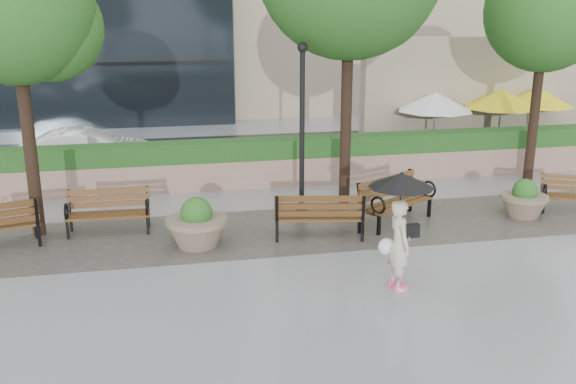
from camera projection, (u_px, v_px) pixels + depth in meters
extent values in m
plane|color=gray|center=(295.00, 285.00, 11.98)|extent=(100.00, 100.00, 0.00)
cube|color=#383330|center=(268.00, 231.00, 14.80)|extent=(28.00, 3.20, 0.01)
cube|color=#A27768|center=(244.00, 172.00, 18.45)|extent=(24.00, 0.80, 0.80)
cube|color=#234416|center=(243.00, 149.00, 18.26)|extent=(24.00, 0.75, 0.55)
cube|color=tan|center=(498.00, 94.00, 22.67)|extent=(10.00, 0.60, 4.00)
cube|color=#234416|center=(513.00, 151.00, 20.94)|extent=(8.00, 0.50, 0.90)
cube|color=black|center=(228.00, 155.00, 22.32)|extent=(40.00, 7.00, 0.00)
torus|color=black|center=(34.00, 210.00, 14.13)|extent=(0.16, 0.42, 0.41)
cube|color=brown|center=(108.00, 215.00, 14.55)|extent=(1.86, 0.61, 0.05)
cube|color=brown|center=(108.00, 198.00, 14.73)|extent=(1.85, 0.18, 0.43)
cube|color=black|center=(109.00, 223.00, 14.63)|extent=(1.87, 0.71, 0.47)
torus|color=black|center=(66.00, 212.00, 14.17)|extent=(0.06, 0.38, 0.38)
torus|color=black|center=(147.00, 207.00, 14.46)|extent=(0.06, 0.38, 0.38)
cube|color=brown|center=(319.00, 217.00, 14.31)|extent=(2.07, 0.97, 0.06)
cube|color=brown|center=(320.00, 206.00, 13.91)|extent=(1.98, 0.52, 0.47)
cube|color=black|center=(319.00, 227.00, 14.34)|extent=(2.09, 1.08, 0.51)
torus|color=black|center=(360.00, 205.00, 14.45)|extent=(0.13, 0.41, 0.41)
torus|color=black|center=(277.00, 206.00, 14.44)|extent=(0.13, 0.41, 0.41)
cube|color=brown|center=(397.00, 203.00, 15.23)|extent=(2.07, 1.59, 0.06)
cube|color=brown|center=(387.00, 186.00, 15.36)|extent=(1.82, 1.18, 0.48)
cube|color=black|center=(395.00, 212.00, 15.32)|extent=(2.13, 1.68, 0.52)
torus|color=black|center=(378.00, 205.00, 14.40)|extent=(0.27, 0.39, 0.42)
torus|color=black|center=(429.00, 189.00, 15.66)|extent=(0.27, 0.39, 0.42)
cube|color=black|center=(576.00, 204.00, 16.08)|extent=(1.82, 1.25, 0.44)
torus|color=black|center=(545.00, 191.00, 15.95)|extent=(0.19, 0.34, 0.35)
cylinder|color=#7F6B56|center=(197.00, 221.00, 13.73)|extent=(1.32, 1.32, 0.11)
sphere|color=#134314|center=(196.00, 213.00, 13.68)|extent=(0.68, 0.68, 0.68)
cylinder|color=#7F6B56|center=(524.00, 197.00, 15.70)|extent=(1.15, 1.15, 0.09)
sphere|color=#134314|center=(525.00, 191.00, 15.66)|extent=(0.59, 0.59, 0.59)
cylinder|color=black|center=(302.00, 137.00, 15.11)|extent=(0.12, 0.12, 4.05)
cylinder|color=black|center=(301.00, 213.00, 15.64)|extent=(0.28, 0.28, 0.30)
sphere|color=black|center=(303.00, 47.00, 14.53)|extent=(0.24, 0.24, 0.24)
cylinder|color=black|center=(28.00, 133.00, 13.95)|extent=(0.28, 0.28, 4.70)
sphere|color=#134314|center=(13.00, 5.00, 13.20)|extent=(3.31, 3.31, 3.31)
sphere|color=#134314|center=(49.00, 28.00, 13.73)|extent=(2.31, 2.31, 2.31)
cylinder|color=black|center=(347.00, 98.00, 16.04)|extent=(0.28, 0.28, 5.57)
cylinder|color=black|center=(535.00, 104.00, 18.62)|extent=(0.28, 0.28, 4.53)
sphere|color=#134314|center=(546.00, 12.00, 17.90)|extent=(3.37, 3.37, 3.37)
sphere|color=#134314|center=(556.00, 28.00, 18.42)|extent=(2.36, 2.36, 2.36)
cylinder|color=black|center=(432.00, 160.00, 21.44)|extent=(0.40, 0.40, 0.10)
cylinder|color=#99999E|center=(434.00, 129.00, 21.14)|extent=(0.06, 0.06, 2.20)
cone|color=white|center=(435.00, 102.00, 20.89)|extent=(2.50, 2.50, 0.60)
cylinder|color=black|center=(496.00, 156.00, 22.04)|extent=(0.40, 0.40, 0.10)
cylinder|color=#99999E|center=(499.00, 126.00, 21.74)|extent=(0.06, 0.06, 2.20)
cone|color=yellow|center=(502.00, 99.00, 21.49)|extent=(2.50, 2.50, 0.60)
cylinder|color=black|center=(532.00, 152.00, 22.53)|extent=(0.40, 0.40, 0.10)
cylinder|color=#99999E|center=(535.00, 123.00, 22.23)|extent=(0.06, 0.06, 2.20)
cone|color=yellow|center=(538.00, 97.00, 21.98)|extent=(2.50, 2.50, 0.60)
imported|color=silver|center=(88.00, 150.00, 20.04)|extent=(4.03, 1.43, 1.33)
imported|color=beige|center=(399.00, 242.00, 11.61)|extent=(0.47, 0.67, 1.82)
cube|color=#F2598C|center=(395.00, 283.00, 11.96)|extent=(0.12, 0.25, 0.09)
cube|color=#F2598C|center=(400.00, 288.00, 11.72)|extent=(0.12, 0.25, 0.09)
cube|color=black|center=(410.00, 231.00, 11.66)|extent=(0.12, 0.34, 0.25)
sphere|color=white|center=(387.00, 247.00, 11.83)|extent=(0.32, 0.32, 0.32)
cylinder|color=black|center=(400.00, 205.00, 11.47)|extent=(0.02, 0.02, 0.97)
cone|color=black|center=(401.00, 180.00, 11.34)|extent=(1.18, 1.18, 0.25)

